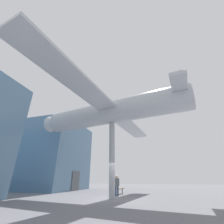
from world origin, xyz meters
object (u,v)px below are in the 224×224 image
suspended_airplane (110,112)px  plaza_bench (120,189)px  support_pylon_central (112,157)px  visitor_person (117,184)px

suspended_airplane → plaza_bench: suspended_airplane is taller
support_pylon_central → plaza_bench: bearing=5.6°
support_pylon_central → suspended_airplane: (0.03, 0.22, 4.02)m
suspended_airplane → support_pylon_central: bearing=-90.0°
support_pylon_central → suspended_airplane: 4.03m
suspended_airplane → plaza_bench: (3.93, 0.17, -6.55)m
suspended_airplane → visitor_person: (2.03, -0.03, -6.04)m
visitor_person → suspended_airplane: bearing=-121.9°
support_pylon_central → suspended_airplane: bearing=81.1°
plaza_bench → support_pylon_central: bearing=-174.4°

